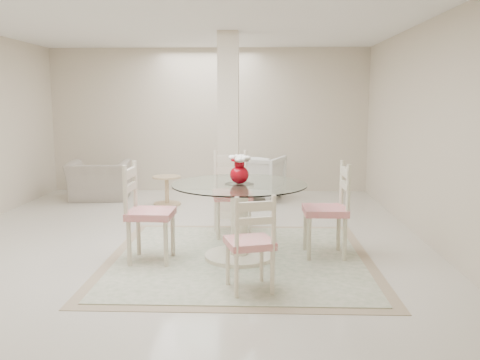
{
  "coord_description": "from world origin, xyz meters",
  "views": [
    {
      "loc": [
        0.92,
        -6.15,
        1.73
      ],
      "look_at": [
        0.73,
        -0.57,
        0.85
      ],
      "focal_mm": 38.0,
      "sensor_mm": 36.0,
      "label": 1
    }
  ],
  "objects_px": {
    "dining_chair_east": "(332,203)",
    "dining_chair_west": "(144,205)",
    "recliner_taupe": "(99,180)",
    "red_vase": "(240,169)",
    "side_table": "(167,192)",
    "dining_table": "(239,221)",
    "column": "(228,126)",
    "armchair_white": "(258,177)",
    "dining_chair_south": "(252,236)",
    "dining_chair_north": "(232,187)"
  },
  "relations": [
    {
      "from": "column",
      "to": "armchair_white",
      "type": "xyz_separation_m",
      "value": [
        0.44,
        1.48,
        -0.97
      ]
    },
    {
      "from": "red_vase",
      "to": "column",
      "type": "bearing_deg",
      "value": 96.52
    },
    {
      "from": "dining_chair_east",
      "to": "dining_chair_north",
      "type": "xyz_separation_m",
      "value": [
        -1.15,
        0.89,
        0.01
      ]
    },
    {
      "from": "dining_chair_west",
      "to": "recliner_taupe",
      "type": "height_order",
      "value": "dining_chair_west"
    },
    {
      "from": "dining_chair_west",
      "to": "armchair_white",
      "type": "distance_m",
      "value": 3.88
    },
    {
      "from": "column",
      "to": "dining_table",
      "type": "bearing_deg",
      "value": -83.58
    },
    {
      "from": "column",
      "to": "armchair_white",
      "type": "relative_size",
      "value": 3.2
    },
    {
      "from": "dining_chair_west",
      "to": "side_table",
      "type": "distance_m",
      "value": 3.04
    },
    {
      "from": "dining_table",
      "to": "red_vase",
      "type": "distance_m",
      "value": 0.58
    },
    {
      "from": "column",
      "to": "dining_chair_north",
      "type": "xyz_separation_m",
      "value": [
        0.1,
        -1.05,
        -0.72
      ]
    },
    {
      "from": "dining_chair_west",
      "to": "armchair_white",
      "type": "bearing_deg",
      "value": -17.11
    },
    {
      "from": "armchair_white",
      "to": "red_vase",
      "type": "bearing_deg",
      "value": 107.01
    },
    {
      "from": "armchair_white",
      "to": "dining_chair_west",
      "type": "bearing_deg",
      "value": 91.83
    },
    {
      "from": "dining_chair_east",
      "to": "recliner_taupe",
      "type": "xyz_separation_m",
      "value": [
        -3.6,
        3.21,
        -0.28
      ]
    },
    {
      "from": "dining_table",
      "to": "dining_chair_west",
      "type": "distance_m",
      "value": 1.04
    },
    {
      "from": "dining_chair_north",
      "to": "dining_chair_west",
      "type": "distance_m",
      "value": 1.44
    },
    {
      "from": "column",
      "to": "red_vase",
      "type": "height_order",
      "value": "column"
    },
    {
      "from": "red_vase",
      "to": "dining_chair_east",
      "type": "distance_m",
      "value": 1.09
    },
    {
      "from": "dining_chair_east",
      "to": "dining_chair_south",
      "type": "relative_size",
      "value": 1.15
    },
    {
      "from": "red_vase",
      "to": "armchair_white",
      "type": "distance_m",
      "value": 3.61
    },
    {
      "from": "column",
      "to": "side_table",
      "type": "height_order",
      "value": "column"
    },
    {
      "from": "armchair_white",
      "to": "dining_chair_east",
      "type": "bearing_deg",
      "value": 123.6
    },
    {
      "from": "dining_chair_west",
      "to": "dining_chair_south",
      "type": "distance_m",
      "value": 1.46
    },
    {
      "from": "dining_chair_west",
      "to": "armchair_white",
      "type": "relative_size",
      "value": 1.4
    },
    {
      "from": "red_vase",
      "to": "armchair_white",
      "type": "xyz_separation_m",
      "value": [
        0.2,
        3.55,
        -0.62
      ]
    },
    {
      "from": "dining_chair_north",
      "to": "recliner_taupe",
      "type": "relative_size",
      "value": 1.16
    },
    {
      "from": "recliner_taupe",
      "to": "side_table",
      "type": "bearing_deg",
      "value": 152.45
    },
    {
      "from": "dining_chair_east",
      "to": "dining_chair_south",
      "type": "distance_m",
      "value": 1.43
    },
    {
      "from": "red_vase",
      "to": "side_table",
      "type": "distance_m",
      "value": 3.26
    },
    {
      "from": "dining_chair_east",
      "to": "armchair_white",
      "type": "xyz_separation_m",
      "value": [
        -0.81,
        3.42,
        -0.23
      ]
    },
    {
      "from": "red_vase",
      "to": "armchair_white",
      "type": "bearing_deg",
      "value": 86.77
    },
    {
      "from": "red_vase",
      "to": "dining_chair_north",
      "type": "xyz_separation_m",
      "value": [
        -0.14,
        1.02,
        -0.37
      ]
    },
    {
      "from": "dining_chair_east",
      "to": "dining_chair_north",
      "type": "distance_m",
      "value": 1.46
    },
    {
      "from": "dining_chair_east",
      "to": "dining_chair_west",
      "type": "relative_size",
      "value": 0.99
    },
    {
      "from": "dining_table",
      "to": "recliner_taupe",
      "type": "distance_m",
      "value": 4.22
    },
    {
      "from": "dining_chair_west",
      "to": "recliner_taupe",
      "type": "relative_size",
      "value": 1.15
    },
    {
      "from": "dining_table",
      "to": "dining_chair_east",
      "type": "relative_size",
      "value": 1.25
    },
    {
      "from": "dining_chair_east",
      "to": "dining_chair_west",
      "type": "distance_m",
      "value": 2.05
    },
    {
      "from": "dining_chair_north",
      "to": "column",
      "type": "bearing_deg",
      "value": 86.86
    },
    {
      "from": "dining_chair_north",
      "to": "armchair_white",
      "type": "distance_m",
      "value": 2.57
    },
    {
      "from": "dining_chair_west",
      "to": "side_table",
      "type": "xyz_separation_m",
      "value": [
        -0.29,
        3.0,
        -0.4
      ]
    },
    {
      "from": "dining_table",
      "to": "side_table",
      "type": "bearing_deg",
      "value": 114.47
    },
    {
      "from": "column",
      "to": "dining_chair_north",
      "type": "height_order",
      "value": "column"
    },
    {
      "from": "dining_chair_east",
      "to": "dining_chair_north",
      "type": "relative_size",
      "value": 0.98
    },
    {
      "from": "red_vase",
      "to": "dining_chair_east",
      "type": "bearing_deg",
      "value": 7.26
    },
    {
      "from": "column",
      "to": "dining_chair_south",
      "type": "relative_size",
      "value": 2.67
    },
    {
      "from": "dining_chair_east",
      "to": "armchair_white",
      "type": "height_order",
      "value": "dining_chair_east"
    },
    {
      "from": "dining_chair_south",
      "to": "side_table",
      "type": "relative_size",
      "value": 2.08
    },
    {
      "from": "dining_chair_south",
      "to": "side_table",
      "type": "xyz_separation_m",
      "value": [
        -1.45,
        3.88,
        -0.31
      ]
    },
    {
      "from": "dining_chair_east",
      "to": "side_table",
      "type": "height_order",
      "value": "dining_chair_east"
    }
  ]
}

